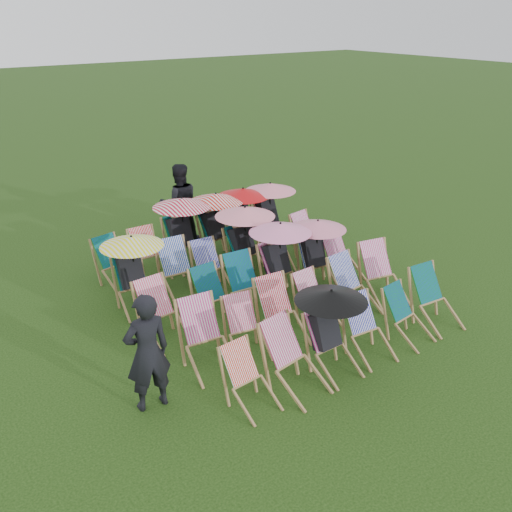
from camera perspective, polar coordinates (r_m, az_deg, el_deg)
ground at (r=10.55m, az=1.11°, el=-4.83°), size 100.00×100.00×0.00m
deckchair_0 at (r=7.86m, az=-0.56°, el=-12.21°), size 0.62×0.82×0.85m
deckchair_1 at (r=8.13m, az=3.96°, el=-10.24°), size 0.80×1.02×1.01m
deckchair_2 at (r=8.50m, az=7.60°, el=-7.39°), size 1.08×1.12×1.28m
deckchair_3 at (r=9.06m, az=11.22°, el=-7.17°), size 0.68×0.89×0.92m
deckchair_4 at (r=9.63m, az=15.04°, el=-5.75°), size 0.67×0.86×0.87m
deckchair_5 at (r=10.18m, az=17.62°, el=-4.07°), size 0.71×0.94×0.97m
deckchair_6 at (r=8.59m, az=-4.92°, el=-8.15°), size 0.77×1.00×1.02m
deckchair_7 at (r=8.94m, az=-0.95°, el=-7.24°), size 0.70×0.89×0.88m
deckchair_8 at (r=9.29m, az=2.63°, el=-5.59°), size 0.73×0.96×0.99m
deckchair_9 at (r=9.81m, az=6.11°, el=-4.43°), size 0.62×0.83×0.87m
deckchair_10 at (r=10.25m, az=9.89°, el=-2.99°), size 0.74×0.97×0.99m
deckchair_11 at (r=10.79m, az=12.65°, el=-1.73°), size 0.84×1.05×1.03m
deckchair_12 at (r=9.37m, az=-9.30°, el=-5.67°), size 0.72×0.95×0.98m
deckchair_13 at (r=9.77m, az=-4.00°, el=-4.20°), size 0.69×0.92×0.95m
deckchair_14 at (r=10.10m, az=-0.80°, el=-2.99°), size 0.73×0.97×1.01m
deckchair_15 at (r=10.62m, az=2.60°, el=-0.25°), size 1.17×1.24×1.39m
deckchair_16 at (r=11.04m, az=6.16°, el=0.34°), size 1.10×1.17×1.31m
deckchair_17 at (r=11.53m, az=8.59°, el=0.10°), size 0.66×0.90×0.96m
deckchair_18 at (r=10.36m, az=-12.14°, el=-1.58°), size 1.13×1.19×1.34m
deckchair_19 at (r=10.76m, az=-7.60°, el=-1.42°), size 0.73×0.98×1.02m
deckchair_20 at (r=10.94m, az=-4.46°, el=-1.13°), size 0.64×0.87×0.92m
deckchair_21 at (r=11.37m, az=-0.89°, el=1.51°), size 1.20×1.29×1.42m
deckchair_22 at (r=11.83m, az=2.19°, el=0.66°), size 0.68×0.85×0.84m
deckchair_23 at (r=12.40m, az=5.60°, el=1.94°), size 0.76×0.96×0.94m
deckchair_24 at (r=11.42m, az=-13.81°, el=-0.66°), size 0.77×0.95×0.93m
deckchair_25 at (r=11.67m, az=-10.61°, el=0.19°), size 0.64×0.88×0.94m
deckchair_26 at (r=11.95m, az=-7.25°, el=2.49°), size 1.21×1.25×1.43m
deckchair_27 at (r=12.32m, az=-3.79°, el=3.17°), size 1.17×1.28×1.39m
deckchair_28 at (r=12.70m, az=-1.16°, el=3.82°), size 1.16×1.22×1.38m
deckchair_29 at (r=13.04m, az=1.58°, el=4.38°), size 1.17×1.25×1.39m
person_left at (r=7.74m, az=-10.82°, el=-9.46°), size 0.65×0.46×1.71m
person_rear at (r=13.15m, az=-7.66°, el=5.22°), size 1.07×0.95×1.85m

